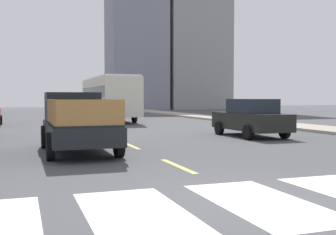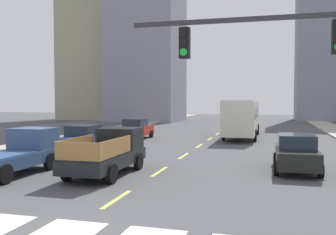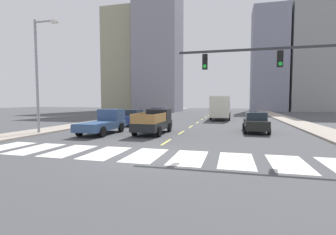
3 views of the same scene
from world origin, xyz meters
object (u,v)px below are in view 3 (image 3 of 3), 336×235
Objects in this scene: sedan_mid at (134,117)px; pickup_dark at (105,122)px; pickup_stakebed at (155,122)px; sedan_near_right at (256,122)px; sedan_near_left at (159,114)px; city_bus at (221,106)px; traffic_signal_gantry at (305,70)px; streetlight_left at (38,72)px.

pickup_dark is at bearing -89.05° from sedan_mid.
pickup_stakebed is at bearing -55.39° from sedan_mid.
pickup_dark is 12.70m from sedan_near_right.
sedan_near_left is at bearing 86.07° from sedan_mid.
city_bus is 15.61m from sedan_near_right.
pickup_stakebed is 18.44m from city_bus.
city_bus is 14.97m from sedan_mid.
city_bus reaches higher than pickup_dark.
city_bus is at bearing 76.05° from pickup_stakebed.
traffic_signal_gantry is 1.09× the size of streetlight_left.
pickup_dark is 15.46m from sedan_near_left.
city_bus is 23.90m from traffic_signal_gantry.
streetlight_left is at bearing -159.20° from sedan_near_right.
city_bus is 2.45× the size of sedan_mid.
pickup_stakebed is 1.18× the size of sedan_near_right.
traffic_signal_gantry is at bearing -7.65° from streetlight_left.
sedan_mid is 18.30m from traffic_signal_gantry.
pickup_stakebed reaches higher than sedan_mid.
pickup_dark is 6.47m from streetlight_left.
pickup_dark reaches higher than sedan_near_right.
sedan_mid is (-0.33, -8.48, 0.00)m from sedan_near_left.
traffic_signal_gantry reaches higher than pickup_dark.
streetlight_left is at bearing -123.51° from city_bus.
pickup_stakebed is at bearing -159.50° from sedan_near_right.
streetlight_left is at bearing -104.17° from sedan_near_left.
traffic_signal_gantry is at bearing -78.43° from city_bus.
city_bus is 24.83m from streetlight_left.
traffic_signal_gantry is (14.03, -11.25, 3.37)m from sedan_mid.
traffic_signal_gantry is at bearing -76.51° from sedan_near_right.
pickup_dark is at bearing -163.45° from pickup_stakebed.
traffic_signal_gantry reaches higher than pickup_stakebed.
sedan_near_right is 12.85m from sedan_mid.
traffic_signal_gantry is at bearing -28.51° from pickup_stakebed.
pickup_stakebed is 14.86m from sedan_near_left.
sedan_near_right is at bearing 18.40° from streetlight_left.
sedan_near_left is (-8.58, -3.51, -1.09)m from city_bus.
traffic_signal_gantry is at bearing -40.45° from sedan_mid.
pickup_stakebed is at bearing 150.94° from traffic_signal_gantry.
sedan_near_right is 1.00× the size of sedan_mid.
sedan_near_right is at bearing -42.76° from sedan_near_left.
pickup_dark is at bearing -160.18° from sedan_near_right.
streetlight_left reaches higher than traffic_signal_gantry.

